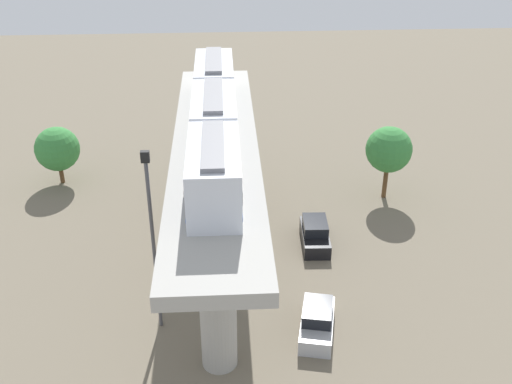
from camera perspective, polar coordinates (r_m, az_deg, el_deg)
The scene contains 8 objects.
ground_plane at distance 41.77m, azimuth -3.43°, elevation -6.40°, with size 120.00×120.00×0.00m, color #706654.
viaduct at distance 38.42m, azimuth -3.71°, elevation 1.40°, with size 5.20×28.85×8.56m.
train at distance 37.04m, azimuth -3.89°, elevation 6.61°, with size 2.64×20.50×3.24m.
parked_car_black at distance 43.29m, azimuth 5.48°, elevation -3.90°, with size 1.96×4.26×1.76m.
parked_car_silver at distance 35.94m, azimuth 5.68°, elevation -11.84°, with size 2.64×4.48×1.76m.
tree_near_viaduct at distance 52.49m, azimuth -17.92°, elevation 3.81°, with size 3.60×3.60×4.86m.
tree_mid_lot at distance 48.33m, azimuth 12.19°, elevation 3.84°, with size 3.56×3.56×5.95m.
signal_post at distance 33.45m, azimuth -9.53°, elevation -4.11°, with size 0.44×0.28×11.16m.
Camera 1 is at (0.53, -34.07, 24.16)m, focal length 43.22 mm.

